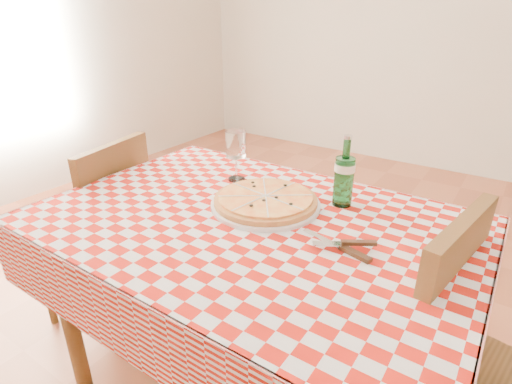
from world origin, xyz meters
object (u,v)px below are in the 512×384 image
Objects in this scene: pizza_plate at (266,199)px; water_bottle at (345,171)px; chair_near at (475,361)px; wine_glass at (236,156)px; dining_table at (251,246)px; chair_far at (105,223)px.

pizza_plate is 1.52× the size of water_bottle.
chair_near is 0.96m from wine_glass.
chair_near is at bearing 6.21° from dining_table.
wine_glass reaches higher than chair_far.
dining_table is 1.36× the size of chair_near.
water_bottle is 1.25× the size of wine_glass.
pizza_plate is 1.90× the size of wine_glass.
water_bottle reaches higher than wine_glass.
water_bottle is at bearing 169.14° from chair_near.
dining_table is at bearing -127.57° from water_bottle.
dining_table is 0.68m from chair_near.
pizza_plate is 0.27m from water_bottle.
dining_table is 6.46× the size of wine_glass.
chair_far is 0.83m from pizza_plate.
chair_near is 3.80× the size of water_bottle.
dining_table is 0.80m from chair_far.
wine_glass reaches higher than dining_table.
water_bottle is (-0.47, 0.18, 0.37)m from chair_near.
pizza_plate is 0.26m from wine_glass.
wine_glass is at bearing 148.75° from pizza_plate.
pizza_plate is (-0.01, 0.10, 0.12)m from dining_table.
wine_glass is (0.56, 0.21, 0.36)m from chair_far.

